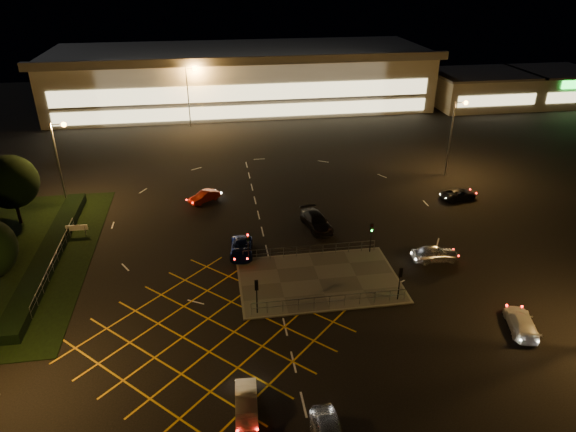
{
  "coord_description": "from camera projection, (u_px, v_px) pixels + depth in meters",
  "views": [
    {
      "loc": [
        -6.81,
        -39.9,
        26.09
      ],
      "look_at": [
        0.65,
        7.3,
        2.0
      ],
      "focal_mm": 32.0,
      "sensor_mm": 36.0,
      "label": 1
    }
  ],
  "objects": [
    {
      "name": "car_east_grey",
      "position": [
        458.0,
        194.0,
        61.86
      ],
      "size": [
        4.7,
        2.73,
        1.23
      ],
      "primitive_type": "imported",
      "rotation": [
        0.0,
        0.0,
        1.73
      ],
      "color": "black",
      "rests_on": "ground"
    },
    {
      "name": "car_approach_white",
      "position": [
        521.0,
        322.0,
        39.99
      ],
      "size": [
        3.09,
        4.95,
        1.34
      ],
      "primitive_type": "imported",
      "rotation": [
        0.0,
        0.0,
        2.86
      ],
      "color": "#BBBBBB",
      "rests_on": "ground"
    },
    {
      "name": "supermarket",
      "position": [
        241.0,
        77.0,
        100.14
      ],
      "size": [
        72.0,
        26.5,
        10.5
      ],
      "color": "beige",
      "rests_on": "ground"
    },
    {
      "name": "streetlight_nw",
      "position": [
        60.0,
        153.0,
        57.53
      ],
      "size": [
        1.78,
        0.56,
        10.03
      ],
      "color": "slate",
      "rests_on": "ground"
    },
    {
      "name": "tree_c",
      "position": [
        10.0,
        182.0,
        54.11
      ],
      "size": [
        5.76,
        5.76,
        7.84
      ],
      "color": "black",
      "rests_on": "ground"
    },
    {
      "name": "retail_unit_a",
      "position": [
        479.0,
        88.0,
        100.46
      ],
      "size": [
        18.8,
        14.8,
        6.35
      ],
      "color": "beige",
      "rests_on": "ground"
    },
    {
      "name": "signal_se",
      "position": [
        400.0,
        277.0,
        42.65
      ],
      "size": [
        0.28,
        0.3,
        3.15
      ],
      "rotation": [
        0.0,
        0.0,
        3.14
      ],
      "color": "black",
      "rests_on": "pedestrian_island"
    },
    {
      "name": "signal_sw",
      "position": [
        257.0,
        290.0,
        40.98
      ],
      "size": [
        0.28,
        0.3,
        3.15
      ],
      "rotation": [
        0.0,
        0.0,
        3.14
      ],
      "color": "black",
      "rests_on": "pedestrian_island"
    },
    {
      "name": "pedestrian_island",
      "position": [
        319.0,
        280.0,
        46.38
      ],
      "size": [
        14.0,
        9.0,
        0.12
      ],
      "primitive_type": "cube",
      "color": "#4C4944",
      "rests_on": "ground"
    },
    {
      "name": "retail_unit_b",
      "position": [
        554.0,
        86.0,
        102.67
      ],
      "size": [
        14.8,
        14.8,
        6.35
      ],
      "color": "beige",
      "rests_on": "ground"
    },
    {
      "name": "car_queue_white",
      "position": [
        246.0,
        404.0,
        32.71
      ],
      "size": [
        1.62,
        4.08,
        1.32
      ],
      "primitive_type": "imported",
      "rotation": [
        0.0,
        0.0,
        6.23
      ],
      "color": "#BDBDBD",
      "rests_on": "ground"
    },
    {
      "name": "car_left_blue",
      "position": [
        241.0,
        248.0,
        50.25
      ],
      "size": [
        2.6,
        4.86,
        1.3
      ],
      "primitive_type": "imported",
      "rotation": [
        0.0,
        0.0,
        6.19
      ],
      "color": "#0B1544",
      "rests_on": "ground"
    },
    {
      "name": "car_right_silver",
      "position": [
        435.0,
        253.0,
        49.13
      ],
      "size": [
        4.52,
        1.91,
        1.53
      ],
      "primitive_type": "imported",
      "rotation": [
        0.0,
        0.0,
        1.55
      ],
      "color": "#B5B6BC",
      "rests_on": "ground"
    },
    {
      "name": "car_far_dkgrey",
      "position": [
        316.0,
        221.0,
        55.13
      ],
      "size": [
        3.18,
        5.77,
        1.58
      ],
      "primitive_type": "imported",
      "rotation": [
        0.0,
        0.0,
        0.18
      ],
      "color": "black",
      "rests_on": "ground"
    },
    {
      "name": "streetlight_far_left",
      "position": [
        190.0,
        88.0,
        85.94
      ],
      "size": [
        1.78,
        0.56,
        10.03
      ],
      "color": "slate",
      "rests_on": "ground"
    },
    {
      "name": "ground",
      "position": [
        293.0,
        270.0,
        47.89
      ],
      "size": [
        180.0,
        180.0,
        0.0
      ],
      "primitive_type": "plane",
      "color": "black",
      "rests_on": "ground"
    },
    {
      "name": "streetlight_ne",
      "position": [
        455.0,
        128.0,
        65.98
      ],
      "size": [
        1.78,
        0.56,
        10.03
      ],
      "color": "slate",
      "rests_on": "ground"
    },
    {
      "name": "streetlight_far_right",
      "position": [
        413.0,
        78.0,
        93.28
      ],
      "size": [
        1.78,
        0.56,
        10.03
      ],
      "color": "slate",
      "rests_on": "ground"
    },
    {
      "name": "signal_nw",
      "position": [
        248.0,
        241.0,
        48.02
      ],
      "size": [
        0.28,
        0.3,
        3.15
      ],
      "color": "black",
      "rests_on": "pedestrian_island"
    },
    {
      "name": "hedge",
      "position": [
        50.0,
        253.0,
        49.75
      ],
      "size": [
        2.0,
        26.0,
        1.0
      ],
      "primitive_type": "cube",
      "color": "black",
      "rests_on": "ground"
    },
    {
      "name": "signal_ne",
      "position": [
        371.0,
        232.0,
        49.7
      ],
      "size": [
        0.28,
        0.3,
        3.15
      ],
      "color": "black",
      "rests_on": "pedestrian_island"
    },
    {
      "name": "car_circ_red",
      "position": [
        204.0,
        197.0,
        61.16
      ],
      "size": [
        3.92,
        3.34,
        1.27
      ],
      "primitive_type": "imported",
      "rotation": [
        0.0,
        0.0,
        5.33
      ],
      "color": "maroon",
      "rests_on": "ground"
    }
  ]
}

